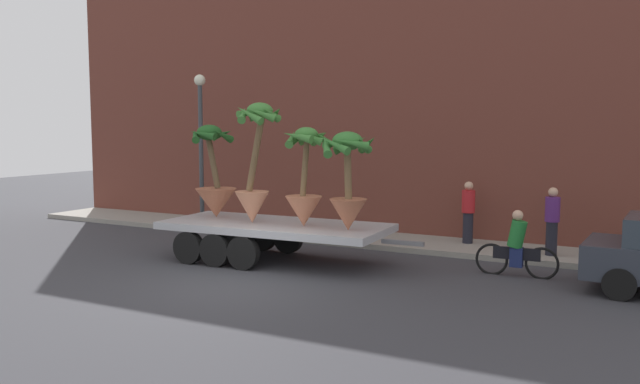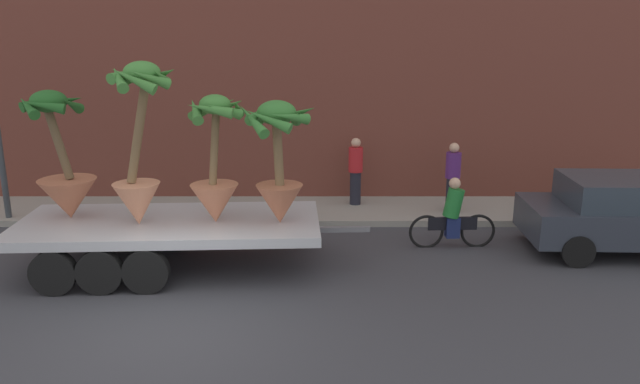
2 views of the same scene
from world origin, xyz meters
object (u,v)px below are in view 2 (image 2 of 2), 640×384
object	(u,v)px
potted_palm_middle	(142,154)
pedestrian_far_left	(456,176)
parked_car	(634,214)
potted_palm_rear	(281,164)
cyclist	(456,217)
pedestrian_near_gate	(358,170)
flatbed_trailer	(159,231)
potted_palm_front	(218,170)
potted_palm_extra	(67,172)

from	to	relation	value
potted_palm_middle	pedestrian_far_left	xyz separation A→B (m)	(6.46, 3.62, -1.27)
parked_car	pedestrian_far_left	bearing A→B (deg)	142.69
potted_palm_middle	potted_palm_rear	bearing A→B (deg)	2.23
cyclist	parked_car	xyz separation A→B (m)	(3.58, -0.29, 0.16)
potted_palm_rear	pedestrian_near_gate	distance (m)	4.64
pedestrian_near_gate	cyclist	bearing A→B (deg)	-55.86
potted_palm_middle	cyclist	world-z (taller)	potted_palm_middle
flatbed_trailer	cyclist	world-z (taller)	cyclist
potted_palm_rear	potted_palm_middle	distance (m)	2.50
potted_palm_middle	potted_palm_front	distance (m)	1.38
potted_palm_rear	cyclist	bearing A→B (deg)	21.65
flatbed_trailer	potted_palm_front	distance (m)	1.71
flatbed_trailer	potted_palm_rear	distance (m)	2.71
flatbed_trailer	potted_palm_rear	size ratio (longest dim) A/B	2.94
flatbed_trailer	pedestrian_far_left	bearing A→B (deg)	27.92
potted_palm_middle	potted_palm_extra	distance (m)	1.68
flatbed_trailer	pedestrian_far_left	distance (m)	7.16
potted_palm_front	cyclist	size ratio (longest dim) A/B	1.29
flatbed_trailer	potted_palm_extra	world-z (taller)	potted_palm_extra
parked_car	pedestrian_far_left	xyz separation A→B (m)	(-3.16, 2.41, 0.21)
pedestrian_near_gate	potted_palm_front	bearing A→B (deg)	-124.12
flatbed_trailer	pedestrian_near_gate	bearing A→B (deg)	45.13
potted_palm_front	potted_palm_extra	xyz separation A→B (m)	(-2.90, 0.28, -0.11)
potted_palm_extra	cyclist	bearing A→B (deg)	8.14
potted_palm_front	potted_palm_extra	bearing A→B (deg)	174.56
potted_palm_front	parked_car	world-z (taller)	potted_palm_front
cyclist	potted_palm_rear	bearing A→B (deg)	-158.35
pedestrian_far_left	potted_palm_front	bearing A→B (deg)	-145.84
potted_palm_rear	potted_palm_front	world-z (taller)	potted_palm_front
potted_palm_rear	potted_palm_extra	xyz separation A→B (m)	(-4.06, 0.32, -0.23)
flatbed_trailer	potted_palm_extra	xyz separation A→B (m)	(-1.71, 0.15, 1.11)
pedestrian_far_left	potted_palm_middle	bearing A→B (deg)	-150.71
potted_palm_rear	potted_palm_front	xyz separation A→B (m)	(-1.16, 0.05, -0.12)
pedestrian_far_left	parked_car	bearing A→B (deg)	-37.31
flatbed_trailer	potted_palm_extra	size ratio (longest dim) A/B	2.76
potted_palm_rear	potted_palm_front	distance (m)	1.16
potted_palm_extra	cyclist	size ratio (longest dim) A/B	1.32
potted_palm_middle	potted_palm_front	world-z (taller)	potted_palm_middle
flatbed_trailer	pedestrian_far_left	size ratio (longest dim) A/B	3.92
potted_palm_rear	pedestrian_far_left	world-z (taller)	potted_palm_rear
potted_palm_front	pedestrian_far_left	world-z (taller)	potted_palm_front
potted_palm_front	pedestrian_far_left	size ratio (longest dim) A/B	1.39
potted_palm_middle	cyclist	size ratio (longest dim) A/B	1.61
flatbed_trailer	potted_palm_extra	bearing A→B (deg)	175.13
potted_palm_middle	flatbed_trailer	bearing A→B (deg)	63.02
potted_palm_rear	potted_palm_extra	distance (m)	4.07
potted_palm_extra	pedestrian_far_left	size ratio (longest dim) A/B	1.42
potted_palm_extra	potted_palm_rear	bearing A→B (deg)	-4.53
pedestrian_near_gate	pedestrian_far_left	size ratio (longest dim) A/B	1.00
flatbed_trailer	parked_car	bearing A→B (deg)	5.69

